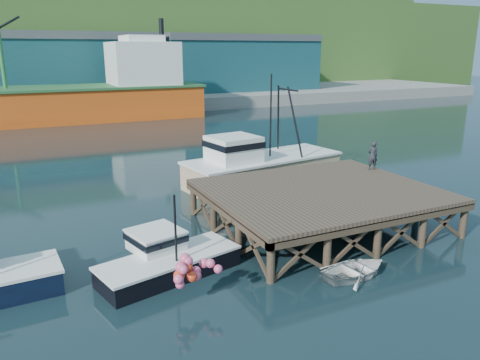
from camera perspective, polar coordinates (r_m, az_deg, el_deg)
ground at (r=24.09m, az=-1.33°, el=-7.54°), size 300.00×300.00×0.00m
wharf at (r=25.87m, az=10.00°, el=-1.55°), size 12.00×10.00×2.62m
far_quay at (r=91.07m, az=-19.95°, el=9.36°), size 160.00×40.00×2.00m
warehouse_mid at (r=85.76m, az=-19.93°, el=12.73°), size 28.00×16.00×9.00m
warehouse_right at (r=93.78m, az=-0.90°, el=13.80°), size 30.00×16.00×9.00m
cargo_ship at (r=68.51m, az=-25.23°, el=9.00°), size 55.50×10.00×13.75m
hillside at (r=120.58m, az=-21.99°, el=15.26°), size 220.00×50.00×22.00m
boat_black at (r=20.86m, az=-9.00°, el=-9.44°), size 6.56×5.43×3.83m
trawler at (r=33.81m, az=2.50°, el=2.17°), size 12.22×5.93×7.84m
dinghy at (r=21.11m, az=13.94°, el=-10.53°), size 3.36×2.52×0.66m
dockworker at (r=30.64m, az=15.86°, el=2.89°), size 0.77×0.62×1.81m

